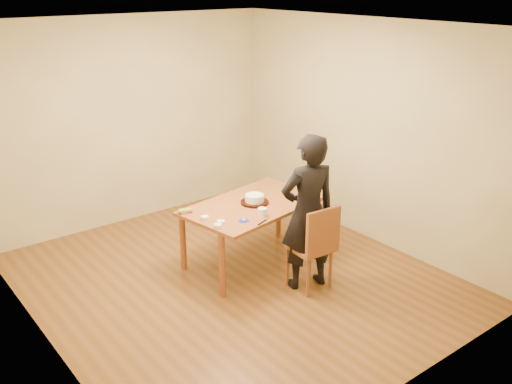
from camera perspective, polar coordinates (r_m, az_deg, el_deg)
room_shell at (r=6.08m, az=-4.26°, el=3.71°), size 4.00×4.50×2.70m
dining_table at (r=6.38m, az=-0.28°, el=-1.30°), size 1.69×1.17×0.04m
dining_chair at (r=6.05m, az=5.37°, el=-5.61°), size 0.41×0.41×0.04m
cake_plate at (r=6.37m, az=-0.14°, el=-1.03°), size 0.31×0.31×0.02m
cake at (r=6.35m, az=-0.14°, el=-0.65°), size 0.21×0.21×0.07m
frosting_dome at (r=6.34m, az=-0.14°, el=-0.25°), size 0.21×0.21×0.03m
frosting_tub at (r=6.03m, az=0.65°, el=-2.02°), size 0.10×0.10×0.09m
frosting_lid at (r=5.92m, az=-1.23°, el=-2.87°), size 0.10×0.10×0.01m
frosting_dollop at (r=5.92m, az=-1.23°, el=-2.75°), size 0.04×0.04×0.02m
ramekin_green at (r=5.77m, az=-3.82°, el=-3.40°), size 0.08×0.08×0.04m
ramekin_yellow at (r=5.97m, az=-5.14°, el=-2.60°), size 0.08×0.08×0.04m
ramekin_multi at (r=5.85m, az=-3.53°, el=-3.05°), size 0.08×0.08×0.04m
candy_box_pink at (r=6.16m, az=-7.03°, el=-2.00°), size 0.13×0.08×0.02m
candy_box_green at (r=6.15m, az=-7.09°, el=-1.83°), size 0.16×0.11×0.02m
spatula at (r=5.88m, az=0.61°, el=-3.05°), size 0.16×0.07×0.01m
person at (r=5.91m, az=5.20°, el=-2.06°), size 0.70×0.54×1.68m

